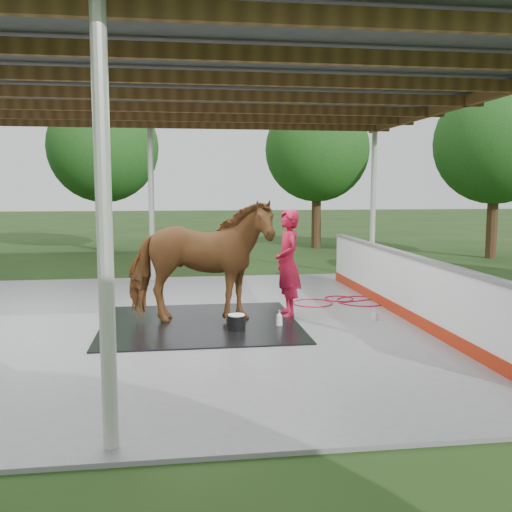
{
  "coord_description": "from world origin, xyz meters",
  "views": [
    {
      "loc": [
        0.61,
        -9.65,
        2.34
      ],
      "look_at": [
        1.93,
        -0.15,
        1.19
      ],
      "focal_mm": 40.0,
      "sensor_mm": 36.0,
      "label": 1
    }
  ],
  "objects": [
    {
      "name": "soap_bottle_a",
      "position": [
        2.26,
        -0.57,
        0.19
      ],
      "size": [
        0.13,
        0.13,
        0.28
      ],
      "primitive_type": "imported",
      "rotation": [
        0.0,
        0.0,
        0.22
      ],
      "color": "silver",
      "rests_on": "concrete_slab"
    },
    {
      "name": "dasher_board",
      "position": [
        4.6,
        0.0,
        0.59
      ],
      "size": [
        0.16,
        8.0,
        1.15
      ],
      "color": "#A7250D",
      "rests_on": "concrete_slab"
    },
    {
      "name": "pavilion_structure",
      "position": [
        0.0,
        -0.0,
        3.97
      ],
      "size": [
        12.6,
        10.6,
        4.05
      ],
      "color": "beige",
      "rests_on": "ground"
    },
    {
      "name": "tree_belt",
      "position": [
        0.3,
        0.9,
        3.79
      ],
      "size": [
        28.0,
        28.0,
        5.8
      ],
      "color": "#382314",
      "rests_on": "ground"
    },
    {
      "name": "soap_bottle_b",
      "position": [
        4.0,
        -0.31,
        0.15
      ],
      "size": [
        0.12,
        0.12,
        0.19
      ],
      "primitive_type": "imported",
      "rotation": [
        0.0,
        0.0,
        -0.74
      ],
      "color": "#338CD8",
      "rests_on": "concrete_slab"
    },
    {
      "name": "horse",
      "position": [
        0.98,
        -0.21,
        1.11
      ],
      "size": [
        2.56,
        1.37,
        2.08
      ],
      "primitive_type": "imported",
      "rotation": [
        0.0,
        0.0,
        1.47
      ],
      "color": "brown",
      "rests_on": "rubber_mat"
    },
    {
      "name": "ground",
      "position": [
        0.0,
        0.0,
        0.0
      ],
      "size": [
        100.0,
        100.0,
        0.0
      ],
      "primitive_type": "plane",
      "color": "#1E3814"
    },
    {
      "name": "handler",
      "position": [
        2.56,
        0.23,
        1.0
      ],
      "size": [
        0.51,
        0.73,
        1.91
      ],
      "primitive_type": "imported",
      "rotation": [
        0.0,
        0.0,
        -1.49
      ],
      "color": "red",
      "rests_on": "concrete_slab"
    },
    {
      "name": "hose_coil",
      "position": [
        3.92,
        1.3,
        0.06
      ],
      "size": [
        2.13,
        1.13,
        0.02
      ],
      "color": "#AB0C2A",
      "rests_on": "concrete_slab"
    },
    {
      "name": "rubber_mat",
      "position": [
        0.98,
        -0.21,
        0.06
      ],
      "size": [
        3.27,
        3.06,
        0.02
      ],
      "primitive_type": "cube",
      "color": "black",
      "rests_on": "concrete_slab"
    },
    {
      "name": "wash_bucket",
      "position": [
        1.53,
        -0.76,
        0.19
      ],
      "size": [
        0.29,
        0.29,
        0.27
      ],
      "color": "black",
      "rests_on": "concrete_slab"
    },
    {
      "name": "concrete_slab",
      "position": [
        0.0,
        0.0,
        0.03
      ],
      "size": [
        12.0,
        10.0,
        0.05
      ],
      "primitive_type": "cube",
      "color": "slate",
      "rests_on": "ground"
    }
  ]
}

